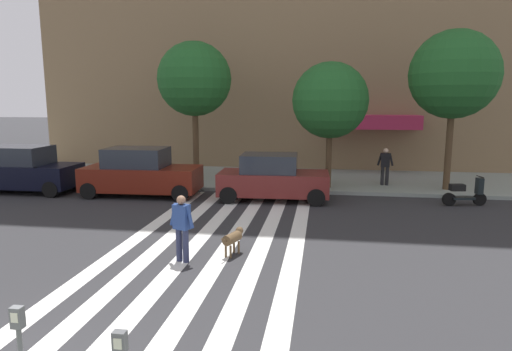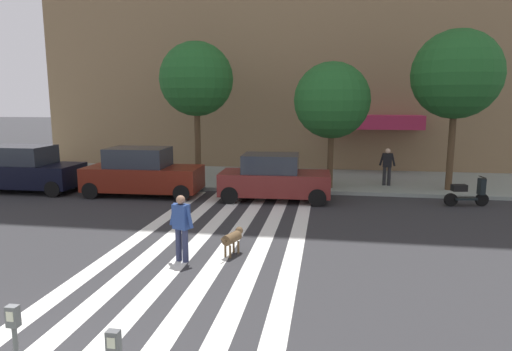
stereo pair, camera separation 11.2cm
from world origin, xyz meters
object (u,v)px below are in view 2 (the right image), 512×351
(street_tree_further, at_px, (456,75))
(pedestrian_bystander, at_px, (387,165))
(parking_meter_curbside, at_px, (16,344))
(dog_on_leash, at_px, (233,238))
(pedestrian_dog_walker, at_px, (181,224))
(parked_scooter, at_px, (467,193))
(street_tree_nearest, at_px, (196,79))
(parked_car_near_curb, at_px, (24,170))
(street_tree_middle, at_px, (332,101))
(parked_car_third_in_line, at_px, (274,178))
(parked_car_behind_first, at_px, (142,173))

(street_tree_further, bearing_deg, pedestrian_bystander, 166.78)
(parking_meter_curbside, xyz_separation_m, dog_on_leash, (1.28, 6.24, -0.59))
(street_tree_further, distance_m, pedestrian_dog_walker, 13.30)
(parked_scooter, bearing_deg, street_tree_nearest, 163.90)
(street_tree_nearest, bearing_deg, parked_car_near_curb, -153.55)
(street_tree_further, height_order, pedestrian_bystander, street_tree_further)
(street_tree_middle, bearing_deg, parked_car_third_in_line, -135.41)
(parked_car_behind_first, relative_size, street_tree_further, 0.72)
(parked_car_third_in_line, distance_m, street_tree_middle, 4.25)
(parked_car_near_curb, distance_m, parked_car_third_in_line, 10.73)
(parked_car_third_in_line, bearing_deg, parked_scooter, 0.86)
(street_tree_middle, relative_size, pedestrian_dog_walker, 3.23)
(parked_scooter, height_order, dog_on_leash, parked_scooter)
(dog_on_leash, bearing_deg, pedestrian_bystander, 62.48)
(street_tree_nearest, bearing_deg, parked_car_behind_first, -112.39)
(parked_car_behind_first, height_order, parked_car_third_in_line, parked_car_behind_first)
(parking_meter_curbside, relative_size, parked_car_near_curb, 0.29)
(parking_meter_curbside, relative_size, pedestrian_bystander, 0.83)
(parked_scooter, relative_size, street_tree_further, 0.25)
(parked_car_third_in_line, distance_m, dog_on_leash, 6.39)
(street_tree_further, height_order, dog_on_leash, street_tree_further)
(parked_car_behind_first, relative_size, street_tree_middle, 0.89)
(parked_car_behind_first, height_order, dog_on_leash, parked_car_behind_first)
(street_tree_further, bearing_deg, parked_car_third_in_line, -160.90)
(street_tree_nearest, bearing_deg, parking_meter_curbside, -81.14)
(street_tree_nearest, xyz_separation_m, dog_on_leash, (3.77, -9.70, -4.36))
(street_tree_middle, bearing_deg, parking_meter_curbside, -104.12)
(parking_meter_curbside, xyz_separation_m, pedestrian_bystander, (6.18, 15.64, 0.05))
(parked_car_behind_first, xyz_separation_m, pedestrian_bystander, (10.04, 3.02, 0.15))
(pedestrian_dog_walker, bearing_deg, street_tree_nearest, 104.34)
(parked_car_third_in_line, bearing_deg, street_tree_further, 19.10)
(parked_car_near_curb, xyz_separation_m, street_tree_nearest, (6.70, 3.33, 3.86))
(street_tree_nearest, bearing_deg, pedestrian_dog_walker, -75.66)
(parking_meter_curbside, bearing_deg, parked_car_near_curb, 126.05)
(pedestrian_dog_walker, xyz_separation_m, dog_on_leash, (1.12, 0.66, -0.48))
(pedestrian_bystander, bearing_deg, parked_car_third_in_line, -146.85)
(parked_car_behind_first, height_order, pedestrian_dog_walker, parked_car_behind_first)
(parking_meter_curbside, height_order, street_tree_nearest, street_tree_nearest)
(street_tree_further, relative_size, dog_on_leash, 6.93)
(parked_car_behind_first, relative_size, pedestrian_dog_walker, 2.88)
(parked_car_near_curb, bearing_deg, street_tree_nearest, 26.45)
(pedestrian_bystander, bearing_deg, pedestrian_dog_walker, -120.89)
(pedestrian_bystander, bearing_deg, parked_car_behind_first, -163.23)
(pedestrian_dog_walker, bearing_deg, pedestrian_bystander, 59.11)
(parking_meter_curbside, height_order, parked_car_behind_first, parked_car_behind_first)
(pedestrian_dog_walker, bearing_deg, parked_car_near_curb, 143.04)
(parking_meter_curbside, height_order, parked_car_near_curb, parked_car_near_curb)
(parked_car_behind_first, distance_m, dog_on_leash, 8.20)
(street_tree_middle, xyz_separation_m, street_tree_further, (4.92, 0.32, 1.03))
(parked_scooter, relative_size, street_tree_nearest, 0.26)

